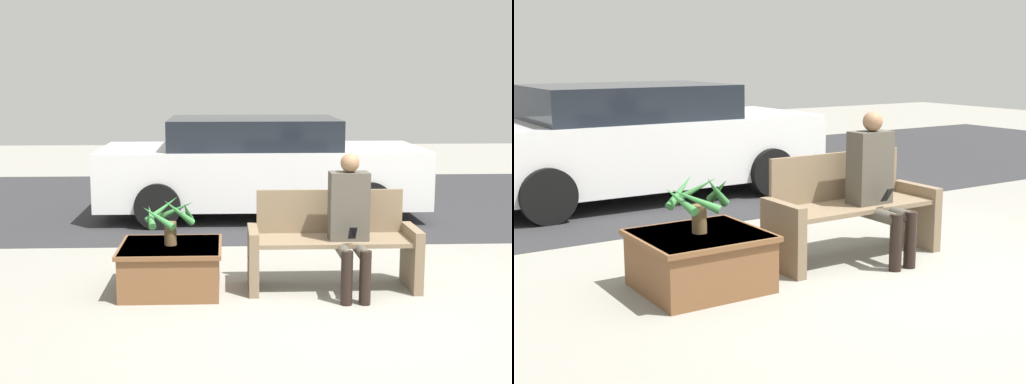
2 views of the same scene
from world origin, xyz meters
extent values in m
plane|color=gray|center=(0.00, 0.00, 0.00)|extent=(30.00, 30.00, 0.00)
cube|color=#2D2D30|center=(0.00, 5.49, 0.00)|extent=(20.00, 6.00, 0.01)
cube|color=#7A664C|center=(-0.85, 0.76, 0.29)|extent=(0.09, 0.56, 0.59)
cube|color=#7A664C|center=(0.66, 0.76, 0.29)|extent=(0.09, 0.56, 0.59)
cube|color=#7A664C|center=(-0.09, 0.76, 0.47)|extent=(1.42, 0.51, 0.04)
cube|color=#7A664C|center=(-0.09, 1.02, 0.70)|extent=(1.42, 0.04, 0.42)
cube|color=#4C473D|center=(0.04, 0.72, 0.81)|extent=(0.36, 0.22, 0.63)
sphere|color=#8C6647|center=(0.04, 0.70, 1.21)|extent=(0.17, 0.17, 0.17)
cylinder|color=#4C473D|center=(-0.04, 0.50, 0.43)|extent=(0.11, 0.44, 0.11)
cylinder|color=#4C473D|center=(0.12, 0.50, 0.43)|extent=(0.11, 0.44, 0.11)
cylinder|color=black|center=(-0.04, 0.27, 0.24)|extent=(0.10, 0.10, 0.48)
cylinder|color=black|center=(0.12, 0.27, 0.24)|extent=(0.10, 0.10, 0.48)
cube|color=black|center=(0.04, 0.49, 0.60)|extent=(0.07, 0.09, 0.12)
cube|color=brown|center=(-1.62, 0.76, 0.22)|extent=(0.90, 0.84, 0.44)
cube|color=brown|center=(-1.62, 0.76, 0.42)|extent=(0.95, 0.89, 0.04)
cylinder|color=brown|center=(-1.62, 0.76, 0.55)|extent=(0.11, 0.11, 0.22)
cone|color=#387F3D|center=(-1.46, 0.74, 0.76)|extent=(0.11, 0.36, 0.26)
cone|color=#387F3D|center=(-1.56, 0.92, 0.75)|extent=(0.37, 0.18, 0.23)
cone|color=#387F3D|center=(-1.70, 0.89, 0.76)|extent=(0.34, 0.24, 0.26)
cone|color=#387F3D|center=(-1.79, 0.72, 0.72)|extent=(0.14, 0.39, 0.19)
cone|color=#387F3D|center=(-1.71, 0.61, 0.73)|extent=(0.35, 0.27, 0.21)
cone|color=#387F3D|center=(-1.53, 0.64, 0.78)|extent=(0.32, 0.25, 0.29)
cube|color=silver|center=(-0.58, 4.39, 0.59)|extent=(4.53, 1.80, 0.79)
cube|color=black|center=(-0.70, 4.39, 1.20)|extent=(2.36, 1.66, 0.42)
cylinder|color=black|center=(0.82, 3.49, 0.30)|extent=(0.61, 0.18, 0.61)
cylinder|color=black|center=(0.82, 5.29, 0.30)|extent=(0.61, 0.18, 0.61)
cylinder|color=black|center=(-1.99, 3.49, 0.30)|extent=(0.61, 0.18, 0.61)
cylinder|color=black|center=(-1.99, 5.29, 0.30)|extent=(0.61, 0.18, 0.61)
camera|label=1|loc=(-1.11, -5.73, 2.00)|focal=50.00mm
camera|label=2|loc=(-4.03, -3.94, 1.79)|focal=50.00mm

